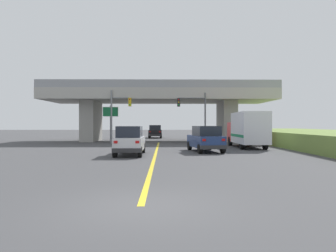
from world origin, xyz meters
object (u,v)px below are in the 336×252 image
at_px(highway_sign, 110,115).
at_px(traffic_signal_farside, 118,111).
at_px(box_truck, 248,129).
at_px(sedan_oncoming, 155,131).
at_px(suv_lead, 130,141).
at_px(traffic_signal_nearside, 196,111).
at_px(suv_crossing, 206,139).

bearing_deg(highway_sign, traffic_signal_farside, -49.32).
bearing_deg(box_truck, sedan_oncoming, 113.55).
xyz_separation_m(suv_lead, traffic_signal_nearside, (5.97, 13.48, 2.66)).
height_order(suv_lead, traffic_signal_farside, traffic_signal_farside).
bearing_deg(traffic_signal_nearside, suv_lead, -113.89).
xyz_separation_m(traffic_signal_nearside, highway_sign, (-9.82, 1.06, -0.46)).
bearing_deg(sedan_oncoming, traffic_signal_farside, -105.28).
height_order(suv_lead, suv_crossing, same).
xyz_separation_m(traffic_signal_nearside, traffic_signal_farside, (-8.81, -0.13, 0.00)).
bearing_deg(traffic_signal_nearside, suv_crossing, -91.83).
bearing_deg(traffic_signal_farside, sedan_oncoming, 74.72).
height_order(suv_lead, highway_sign, highway_sign).
height_order(suv_crossing, traffic_signal_nearside, traffic_signal_nearside).
bearing_deg(traffic_signal_nearside, highway_sign, 173.86).
bearing_deg(traffic_signal_nearside, sedan_oncoming, 109.65).
distance_m(sedan_oncoming, traffic_signal_nearside, 15.02).
bearing_deg(traffic_signal_nearside, traffic_signal_farside, -179.18).
bearing_deg(suv_lead, traffic_signal_nearside, 66.11).
bearing_deg(suv_lead, sedan_oncoming, 87.91).
bearing_deg(traffic_signal_nearside, box_truck, -59.13).
bearing_deg(sedan_oncoming, traffic_signal_nearside, -70.35).
xyz_separation_m(suv_crossing, highway_sign, (-9.48, 11.89, 2.20)).
xyz_separation_m(box_truck, highway_sign, (-13.88, 7.84, 1.54)).
bearing_deg(sedan_oncoming, suv_lead, -92.09).
relative_size(suv_lead, traffic_signal_nearside, 0.77).
distance_m(suv_crossing, sedan_oncoming, 25.18).
bearing_deg(box_truck, traffic_signal_nearside, 120.87).
xyz_separation_m(suv_crossing, traffic_signal_farside, (-8.46, 10.70, 2.66)).
xyz_separation_m(sedan_oncoming, traffic_signal_nearside, (4.97, -13.92, 2.66)).
xyz_separation_m(suv_crossing, traffic_signal_nearside, (0.35, 10.83, 2.66)).
relative_size(suv_crossing, traffic_signal_farside, 0.79).
distance_m(traffic_signal_farside, highway_sign, 1.63).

